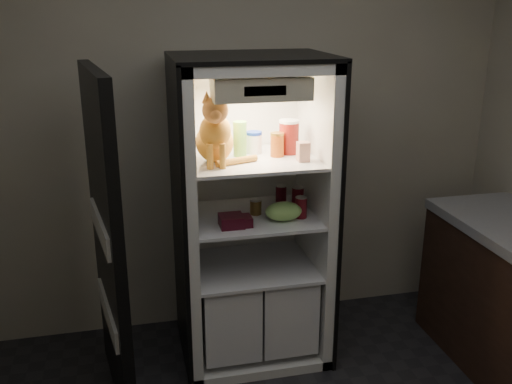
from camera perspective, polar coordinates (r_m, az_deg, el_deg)
room_shell at (r=2.00m, az=8.04°, el=3.00°), size 3.60×3.60×3.60m
refrigerator at (r=3.52m, az=-0.56°, el=-4.18°), size 0.90×0.72×1.88m
fridge_door at (r=3.14m, az=-14.59°, el=-5.32°), size 0.19×0.87×1.85m
tabby_cat at (r=3.17m, az=-4.11°, el=5.68°), size 0.35×0.41×0.43m
parmesan_shaker at (r=3.33m, az=-1.62°, el=5.33°), size 0.08×0.08×0.21m
mayo_tub at (r=3.40m, az=-0.19°, el=4.99°), size 0.09×0.09×0.13m
salsa_jar at (r=3.33m, az=2.13°, el=4.76°), size 0.08×0.08×0.14m
pepper_jar at (r=3.40m, az=3.31°, el=5.54°), size 0.12×0.12×0.20m
cream_carton at (r=3.24m, az=4.74°, el=4.04°), size 0.06×0.06×0.11m
soda_can_a at (r=3.56m, az=2.52°, el=-0.32°), size 0.07×0.07×0.13m
soda_can_b at (r=3.51m, az=4.20°, el=-0.55°), size 0.07×0.07×0.14m
soda_can_c at (r=3.36m, az=4.53°, el=-1.53°), size 0.07×0.07×0.13m
condiment_jar at (r=3.41m, az=-0.03°, el=-1.45°), size 0.07×0.07×0.10m
grape_bag at (r=3.31m, az=2.77°, el=-1.94°), size 0.22×0.16×0.11m
berry_box_left at (r=3.23m, az=-2.48°, el=-2.91°), size 0.13×0.13×0.07m
berry_box_right at (r=3.24m, az=-1.44°, el=-2.92°), size 0.11×0.11×0.06m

